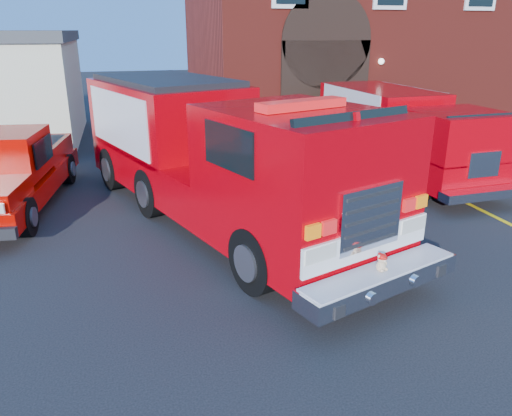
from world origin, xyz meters
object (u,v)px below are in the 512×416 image
object	(u,v)px
pickup_truck	(6,172)
secondary_truck	(400,130)
fire_engine	(214,152)
fire_station	(354,32)

from	to	relation	value
pickup_truck	secondary_truck	world-z (taller)	secondary_truck
pickup_truck	secondary_truck	size ratio (longest dim) A/B	0.82
fire_engine	pickup_truck	size ratio (longest dim) A/B	1.67
pickup_truck	secondary_truck	distance (m)	11.48
fire_engine	pickup_truck	xyz separation A→B (m)	(-4.98, 2.20, -0.70)
fire_engine	secondary_truck	size ratio (longest dim) A/B	1.37
fire_engine	pickup_truck	distance (m)	5.49
fire_station	secondary_truck	bearing A→B (deg)	-106.05
pickup_truck	fire_engine	bearing A→B (deg)	-23.87
fire_station	secondary_truck	size ratio (longest dim) A/B	1.91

